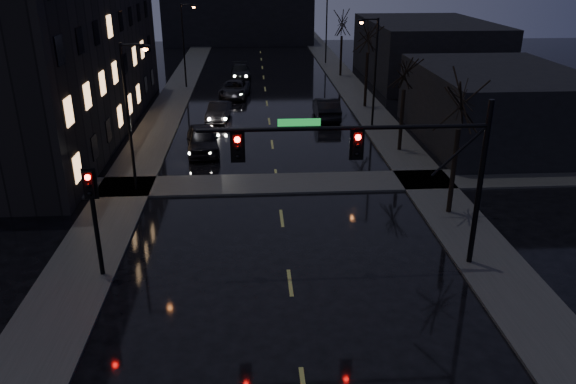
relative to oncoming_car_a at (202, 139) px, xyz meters
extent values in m
cube|color=#2D2D2B|center=(-3.85, 10.30, -0.80)|extent=(3.00, 140.00, 0.12)
cube|color=#2D2D2B|center=(13.15, 10.30, -0.80)|extent=(3.00, 140.00, 0.12)
cube|color=#2D2D2B|center=(4.65, -6.20, -0.80)|extent=(40.00, 3.00, 0.12)
cube|color=black|center=(-11.85, 5.30, 5.14)|extent=(12.00, 30.00, 12.00)
cube|color=black|center=(20.15, 1.30, 1.64)|extent=(10.00, 14.00, 5.00)
cube|color=black|center=(21.65, 23.30, 2.14)|extent=(12.00, 18.00, 6.00)
cube|color=black|center=(1.65, 53.30, 3.14)|extent=(22.00, 10.00, 8.00)
cylinder|color=black|center=(12.25, -15.70, 2.64)|extent=(0.22, 0.22, 7.00)
cylinder|color=black|center=(6.75, -15.70, 5.14)|extent=(11.00, 0.16, 0.16)
cylinder|color=black|center=(11.25, -15.70, 4.14)|extent=(2.05, 0.10, 2.05)
cube|color=#0C591E|center=(5.05, -15.70, 5.39)|extent=(1.60, 0.04, 0.28)
cube|color=black|center=(2.75, -15.70, 4.49)|extent=(0.35, 0.28, 1.05)
sphere|color=#FF0705|center=(2.75, -15.86, 4.82)|extent=(0.22, 0.22, 0.22)
cube|color=black|center=(7.25, -15.70, 4.49)|extent=(0.35, 0.28, 1.05)
sphere|color=#FF0705|center=(7.25, -15.86, 4.82)|extent=(0.22, 0.22, 0.22)
cylinder|color=black|center=(-2.85, -15.70, 1.34)|extent=(0.18, 0.18, 4.40)
cube|color=black|center=(-2.85, -15.70, 3.14)|extent=(0.35, 0.28, 1.05)
sphere|color=#FF0705|center=(-2.85, -15.86, 3.47)|extent=(0.22, 0.22, 0.22)
cylinder|color=black|center=(13.05, -10.70, 1.34)|extent=(0.24, 0.24, 4.40)
cylinder|color=black|center=(13.05, -0.70, 1.20)|extent=(0.24, 0.24, 4.12)
cylinder|color=black|center=(13.05, 11.30, 1.48)|extent=(0.24, 0.24, 4.68)
cylinder|color=black|center=(13.05, 25.30, 1.28)|extent=(0.24, 0.24, 4.29)
cylinder|color=black|center=(-3.15, -6.70, 3.14)|extent=(0.16, 0.16, 8.00)
cylinder|color=black|center=(-2.55, -6.70, 7.04)|extent=(1.20, 0.10, 0.10)
cube|color=black|center=(-1.95, -6.70, 6.94)|extent=(0.50, 0.25, 0.15)
sphere|color=orange|center=(-1.95, -6.70, 6.84)|extent=(0.28, 0.28, 0.28)
cylinder|color=black|center=(-3.15, 20.30, 3.14)|extent=(0.16, 0.16, 8.00)
cylinder|color=black|center=(-2.55, 20.30, 7.04)|extent=(1.20, 0.10, 0.10)
cube|color=black|center=(-1.95, 20.30, 6.94)|extent=(0.50, 0.25, 0.15)
sphere|color=orange|center=(-1.95, 20.30, 6.84)|extent=(0.28, 0.28, 0.28)
cylinder|color=black|center=(12.45, 5.30, 3.14)|extent=(0.16, 0.16, 8.00)
cylinder|color=black|center=(11.85, 5.30, 7.04)|extent=(1.20, 0.10, 0.10)
cube|color=black|center=(11.25, 5.30, 6.94)|extent=(0.50, 0.25, 0.15)
sphere|color=orange|center=(11.25, 5.30, 6.84)|extent=(0.28, 0.28, 0.28)
cylinder|color=black|center=(12.45, 33.30, 3.14)|extent=(0.16, 0.16, 8.00)
imported|color=black|center=(0.00, 0.00, 0.00)|extent=(2.59, 5.25, 1.72)
imported|color=black|center=(0.66, 8.05, -0.16)|extent=(1.98, 4.38, 1.40)
imported|color=black|center=(1.76, 16.11, -0.11)|extent=(3.05, 5.61, 1.49)
imported|color=black|center=(2.18, 24.92, -0.13)|extent=(2.27, 5.14, 1.47)
imported|color=black|center=(9.25, 7.85, -0.02)|extent=(1.82, 5.14, 1.69)
camera|label=1|loc=(3.33, -35.76, 10.95)|focal=35.00mm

